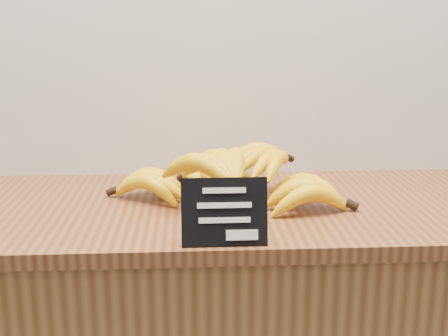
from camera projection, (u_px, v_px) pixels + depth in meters
The scene contains 3 objects.
counter_top at pixel (223, 209), 1.23m from camera, with size 1.41×0.54×0.03m, color brown.
chalkboard_sign at pixel (224, 212), 0.98m from camera, with size 0.15×0.01×0.12m, color black.
banana_pile at pixel (229, 177), 1.22m from camera, with size 0.52×0.39×0.13m.
Camera 1 is at (0.07, 1.58, 1.31)m, focal length 45.00 mm.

